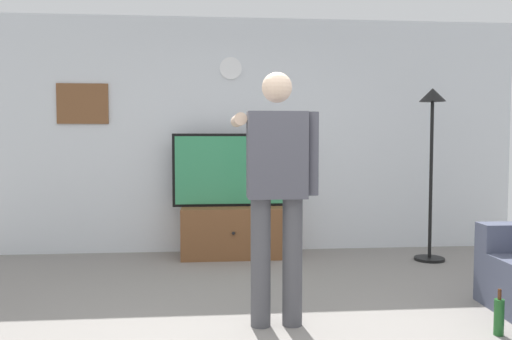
# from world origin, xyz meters

# --- Properties ---
(back_wall) EXTENTS (6.40, 0.10, 2.70)m
(back_wall) POSITION_xyz_m (0.00, 2.95, 1.35)
(back_wall) COLOR silver
(back_wall) RESTS_ON ground_plane
(tv_stand) EXTENTS (1.12, 0.53, 0.56)m
(tv_stand) POSITION_xyz_m (-0.20, 2.60, 0.28)
(tv_stand) COLOR brown
(tv_stand) RESTS_ON ground_plane
(television) EXTENTS (1.32, 0.07, 0.81)m
(television) POSITION_xyz_m (-0.20, 2.65, 0.96)
(television) COLOR black
(television) RESTS_ON tv_stand
(wall_clock) EXTENTS (0.25, 0.03, 0.25)m
(wall_clock) POSITION_xyz_m (-0.20, 2.89, 2.12)
(wall_clock) COLOR white
(framed_picture) EXTENTS (0.57, 0.04, 0.45)m
(framed_picture) POSITION_xyz_m (-1.87, 2.90, 1.71)
(framed_picture) COLOR brown
(floor_lamp) EXTENTS (0.32, 0.32, 1.85)m
(floor_lamp) POSITION_xyz_m (1.92, 2.22, 1.32)
(floor_lamp) COLOR black
(floor_lamp) RESTS_ON ground_plane
(person_standing_nearer_lamp) EXTENTS (0.59, 0.78, 1.77)m
(person_standing_nearer_lamp) POSITION_xyz_m (0.01, 0.41, 1.01)
(person_standing_nearer_lamp) COLOR #4C4C51
(person_standing_nearer_lamp) RESTS_ON ground_plane
(beverage_bottle) EXTENTS (0.07, 0.07, 0.31)m
(beverage_bottle) POSITION_xyz_m (1.47, 0.08, 0.13)
(beverage_bottle) COLOR #1E5923
(beverage_bottle) RESTS_ON ground_plane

